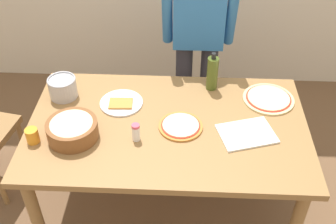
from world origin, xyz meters
TOP-DOWN VIEW (x-y plane):
  - ground at (0.00, 0.00)m, footprint 8.00×8.00m
  - dining_table at (0.00, 0.00)m, footprint 1.60×0.96m
  - person_cook at (0.17, 0.76)m, footprint 0.49×0.25m
  - pizza_raw_on_board at (0.61, 0.26)m, footprint 0.31×0.31m
  - pizza_cooked_on_tray at (0.08, -0.02)m, footprint 0.25×0.25m
  - plate_with_slice at (-0.29, 0.17)m, footprint 0.26×0.26m
  - popcorn_bowl at (-0.51, -0.13)m, footprint 0.28×0.28m
  - olive_oil_bottle at (0.26, 0.36)m, footprint 0.07×0.07m
  - steel_pot at (-0.65, 0.24)m, footprint 0.17×0.17m
  - cup_orange at (-0.72, -0.17)m, footprint 0.07×0.07m
  - salt_shaker at (-0.16, -0.13)m, footprint 0.04×0.04m
  - cutting_board_white at (0.44, -0.06)m, footprint 0.35×0.30m

SIDE VIEW (x-z plane):
  - ground at x=0.00m, z-range 0.00..0.00m
  - dining_table at x=0.00m, z-range 0.29..1.05m
  - cutting_board_white at x=0.44m, z-range 0.76..0.77m
  - plate_with_slice at x=-0.29m, z-range 0.76..0.78m
  - pizza_raw_on_board at x=0.61m, z-range 0.76..0.78m
  - pizza_cooked_on_tray at x=0.08m, z-range 0.76..0.78m
  - cup_orange at x=-0.72m, z-range 0.76..0.84m
  - salt_shaker at x=-0.16m, z-range 0.76..0.87m
  - popcorn_bowl at x=-0.51m, z-range 0.76..0.88m
  - steel_pot at x=-0.65m, z-range 0.76..0.89m
  - olive_oil_bottle at x=0.26m, z-range 0.75..1.00m
  - person_cook at x=0.17m, z-range 0.13..1.75m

